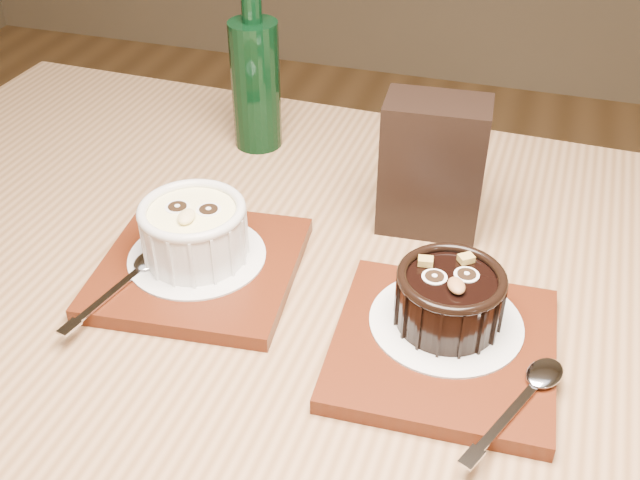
{
  "coord_description": "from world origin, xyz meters",
  "views": [
    {
      "loc": [
        0.3,
        -0.19,
        1.2
      ],
      "look_at": [
        0.15,
        0.3,
        0.81
      ],
      "focal_mm": 42.0,
      "sensor_mm": 36.0,
      "label": 1
    }
  ],
  "objects_px": {
    "ramekin_dark": "(449,296)",
    "condiment_stand": "(432,166)",
    "tray_left": "(200,267)",
    "green_bottle": "(256,80)",
    "ramekin_white": "(194,229)",
    "table": "(340,391)",
    "tray_right": "(443,348)"
  },
  "relations": [
    {
      "from": "table",
      "to": "ramekin_white",
      "type": "bearing_deg",
      "value": 169.31
    },
    {
      "from": "tray_left",
      "to": "green_bottle",
      "type": "xyz_separation_m",
      "value": [
        -0.04,
        0.26,
        0.08
      ]
    },
    {
      "from": "ramekin_white",
      "to": "tray_right",
      "type": "xyz_separation_m",
      "value": [
        0.24,
        -0.04,
        -0.04
      ]
    },
    {
      "from": "condiment_stand",
      "to": "green_bottle",
      "type": "xyz_separation_m",
      "value": [
        -0.23,
        0.11,
        0.01
      ]
    },
    {
      "from": "ramekin_dark",
      "to": "green_bottle",
      "type": "distance_m",
      "value": 0.39
    },
    {
      "from": "ramekin_white",
      "to": "ramekin_dark",
      "type": "relative_size",
      "value": 1.1
    },
    {
      "from": "tray_right",
      "to": "ramekin_white",
      "type": "bearing_deg",
      "value": 169.74
    },
    {
      "from": "table",
      "to": "tray_right",
      "type": "xyz_separation_m",
      "value": [
        0.09,
        -0.02,
        0.1
      ]
    },
    {
      "from": "table",
      "to": "green_bottle",
      "type": "relative_size",
      "value": 5.73
    },
    {
      "from": "tray_left",
      "to": "tray_right",
      "type": "relative_size",
      "value": 1.0
    },
    {
      "from": "table",
      "to": "green_bottle",
      "type": "xyz_separation_m",
      "value": [
        -0.18,
        0.28,
        0.17
      ]
    },
    {
      "from": "ramekin_white",
      "to": "ramekin_dark",
      "type": "height_order",
      "value": "ramekin_white"
    },
    {
      "from": "ramekin_white",
      "to": "condiment_stand",
      "type": "distance_m",
      "value": 0.24
    },
    {
      "from": "tray_left",
      "to": "ramekin_white",
      "type": "relative_size",
      "value": 1.82
    },
    {
      "from": "ramekin_white",
      "to": "tray_right",
      "type": "relative_size",
      "value": 0.55
    },
    {
      "from": "ramekin_dark",
      "to": "tray_right",
      "type": "bearing_deg",
      "value": -107.74
    },
    {
      "from": "tray_left",
      "to": "green_bottle",
      "type": "height_order",
      "value": "green_bottle"
    },
    {
      "from": "table",
      "to": "green_bottle",
      "type": "bearing_deg",
      "value": 123.54
    },
    {
      "from": "ramekin_dark",
      "to": "condiment_stand",
      "type": "relative_size",
      "value": 0.64
    },
    {
      "from": "ramekin_dark",
      "to": "condiment_stand",
      "type": "height_order",
      "value": "condiment_stand"
    },
    {
      "from": "ramekin_dark",
      "to": "green_bottle",
      "type": "height_order",
      "value": "green_bottle"
    },
    {
      "from": "tray_left",
      "to": "ramekin_white",
      "type": "distance_m",
      "value": 0.04
    },
    {
      "from": "ramekin_white",
      "to": "condiment_stand",
      "type": "relative_size",
      "value": 0.71
    },
    {
      "from": "tray_left",
      "to": "condiment_stand",
      "type": "xyz_separation_m",
      "value": [
        0.19,
        0.14,
        0.06
      ]
    },
    {
      "from": "tray_right",
      "to": "condiment_stand",
      "type": "distance_m",
      "value": 0.2
    },
    {
      "from": "tray_right",
      "to": "condiment_stand",
      "type": "height_order",
      "value": "condiment_stand"
    },
    {
      "from": "tray_left",
      "to": "tray_right",
      "type": "distance_m",
      "value": 0.24
    },
    {
      "from": "tray_left",
      "to": "tray_right",
      "type": "xyz_separation_m",
      "value": [
        0.24,
        -0.04,
        0.0
      ]
    },
    {
      "from": "tray_right",
      "to": "ramekin_dark",
      "type": "height_order",
      "value": "ramekin_dark"
    },
    {
      "from": "table",
      "to": "ramekin_dark",
      "type": "xyz_separation_m",
      "value": [
        0.09,
        0.01,
        0.14
      ]
    },
    {
      "from": "tray_left",
      "to": "ramekin_white",
      "type": "xyz_separation_m",
      "value": [
        -0.0,
        0.01,
        0.04
      ]
    },
    {
      "from": "ramekin_dark",
      "to": "condiment_stand",
      "type": "xyz_separation_m",
      "value": [
        -0.05,
        0.16,
        0.03
      ]
    }
  ]
}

